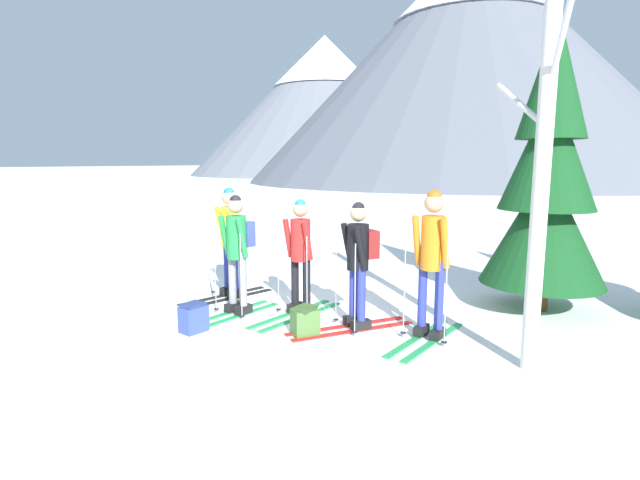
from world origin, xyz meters
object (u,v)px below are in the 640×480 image
object	(u,v)px
skier_in_red	(300,253)
backpack_on_snow_beside	(194,318)
skier_in_yellow	(230,237)
pine_tree_near	(547,179)
skier_in_black	(359,259)
skier_in_orange	(432,257)
backpack_on_snow_front	(305,321)
birch_tree_tall	(544,140)
skier_in_green	(237,248)

from	to	relation	value
skier_in_red	backpack_on_snow_beside	distance (m)	1.70
backpack_on_snow_beside	skier_in_yellow	bearing A→B (deg)	115.18
skier_in_red	pine_tree_near	bearing A→B (deg)	35.21
skier_in_yellow	skier_in_black	world-z (taller)	skier_in_yellow
skier_in_yellow	skier_in_orange	distance (m)	3.40
skier_in_orange	pine_tree_near	bearing A→B (deg)	63.94
skier_in_orange	backpack_on_snow_front	size ratio (longest dim) A/B	4.63
skier_in_yellow	pine_tree_near	distance (m)	4.85
skier_in_yellow	skier_in_orange	world-z (taller)	skier_in_orange
birch_tree_tall	backpack_on_snow_beside	size ratio (longest dim) A/B	12.41
skier_in_yellow	skier_in_green	size ratio (longest dim) A/B	1.03
backpack_on_snow_beside	birch_tree_tall	bearing A→B (deg)	14.86
birch_tree_tall	backpack_on_snow_front	world-z (taller)	birch_tree_tall
skier_in_red	pine_tree_near	size ratio (longest dim) A/B	0.41
skier_in_green	skier_in_red	world-z (taller)	skier_in_green
skier_in_orange	backpack_on_snow_front	xyz separation A→B (m)	(-1.37, -0.73, -0.85)
skier_in_yellow	skier_in_green	xyz separation A→B (m)	(0.70, -0.62, -0.01)
skier_in_red	pine_tree_near	xyz separation A→B (m)	(2.89, 2.04, 1.03)
pine_tree_near	birch_tree_tall	world-z (taller)	birch_tree_tall
pine_tree_near	backpack_on_snow_front	world-z (taller)	pine_tree_near
backpack_on_snow_beside	skier_in_red	bearing A→B (deg)	60.04
skier_in_black	backpack_on_snow_beside	xyz separation A→B (m)	(-1.75, -1.23, -0.75)
skier_in_yellow	skier_in_black	bearing A→B (deg)	-6.62
pine_tree_near	birch_tree_tall	xyz separation A→B (m)	(0.22, -2.34, 0.46)
skier_in_black	birch_tree_tall	world-z (taller)	birch_tree_tall
skier_in_red	birch_tree_tall	xyz separation A→B (m)	(3.12, -0.30, 1.49)
skier_in_green	backpack_on_snow_front	bearing A→B (deg)	-11.35
skier_in_red	skier_in_black	bearing A→B (deg)	-5.77
pine_tree_near	skier_in_orange	bearing A→B (deg)	-116.06
pine_tree_near	skier_in_black	bearing A→B (deg)	-131.82
skier_in_black	pine_tree_near	distance (m)	3.04
skier_in_black	skier_in_orange	size ratio (longest dim) A/B	0.90
skier_in_black	birch_tree_tall	xyz separation A→B (m)	(2.14, -0.20, 1.45)
skier_in_yellow	skier_in_red	bearing A→B (deg)	-7.19
skier_in_yellow	birch_tree_tall	size ratio (longest dim) A/B	0.38
pine_tree_near	backpack_on_snow_beside	bearing A→B (deg)	-137.34
skier_in_yellow	backpack_on_snow_front	world-z (taller)	skier_in_yellow
skier_in_orange	backpack_on_snow_beside	world-z (taller)	skier_in_orange
birch_tree_tall	skier_in_green	bearing A→B (deg)	-178.08
skier_in_black	backpack_on_snow_front	bearing A→B (deg)	-126.26
pine_tree_near	backpack_on_snow_beside	distance (m)	5.28
birch_tree_tall	backpack_on_snow_beside	bearing A→B (deg)	-165.14
skier_in_green	birch_tree_tall	distance (m)	4.15
skier_in_red	backpack_on_snow_beside	xyz separation A→B (m)	(-0.77, -1.33, -0.71)
skier_in_black	skier_in_yellow	bearing A→B (deg)	173.38
skier_in_green	backpack_on_snow_beside	distance (m)	1.19
pine_tree_near	skier_in_green	bearing A→B (deg)	-146.07
skier_in_green	skier_in_black	distance (m)	1.79
skier_in_red	birch_tree_tall	size ratio (longest dim) A/B	0.36
skier_in_green	pine_tree_near	size ratio (longest dim) A/B	0.41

